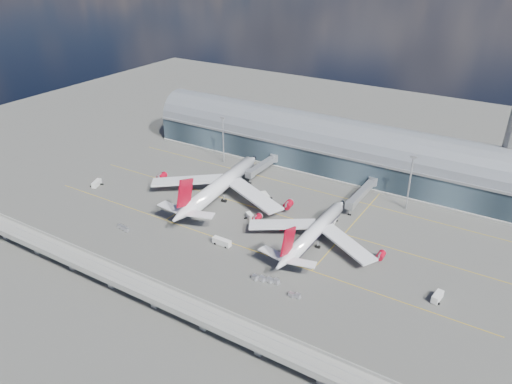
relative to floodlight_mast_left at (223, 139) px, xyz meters
The scene contains 19 objects.
ground 75.57m from the floodlight_mast_left, 47.73° to the right, with size 500.00×500.00×0.00m, color #474744.
taxi_lines 61.38m from the floodlight_mast_left, 33.34° to the right, with size 200.00×80.12×0.01m.
terminal 55.08m from the floodlight_mast_left, 24.69° to the left, with size 200.00×30.00×28.00m.
guideway 121.12m from the floodlight_mast_left, 65.56° to the right, with size 220.00×8.50×7.20m.
floodlight_mast_left is the anchor object (origin of this frame).
floodlight_mast_right 100.00m from the floodlight_mast_left, ahead, with size 3.00×0.70×25.70m.
airliner_left 43.71m from the floodlight_mast_left, 57.53° to the right, with size 71.04×74.69×22.75m.
airliner_right 91.38m from the floodlight_mast_left, 31.83° to the right, with size 56.89×59.44×18.90m.
jet_bridge_left 27.79m from the floodlight_mast_left, ahead, with size 4.40×28.00×7.25m.
jet_bridge_right 81.30m from the floodlight_mast_left, ahead, with size 4.40×32.00×7.25m.
service_truck_0 68.73m from the floodlight_mast_left, 122.01° to the right, with size 4.58×7.10×2.80m.
service_truck_1 64.69m from the floodlight_mast_left, 44.64° to the right, with size 4.78×4.03×2.54m.
service_truck_2 83.85m from the floodlight_mast_left, 55.41° to the right, with size 7.93×2.53×2.87m.
service_truck_3 141.11m from the floodlight_mast_left, 24.37° to the right, with size 3.00×6.07×2.82m.
service_truck_4 83.37m from the floodlight_mast_left, 20.38° to the right, with size 2.91×5.04×2.77m.
service_truck_5 50.53m from the floodlight_mast_left, 31.77° to the right, with size 6.36×5.81×3.02m.
cargo_train_0 81.47m from the floodlight_mast_left, 86.20° to the right, with size 6.92×2.55×1.52m.
cargo_train_1 109.16m from the floodlight_mast_left, 47.01° to the right, with size 10.43×4.23×1.73m.
cargo_train_2 119.75m from the floodlight_mast_left, 43.29° to the right, with size 4.51×2.20×1.47m.
Camera 1 is at (96.58, -147.78, 107.90)m, focal length 35.00 mm.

